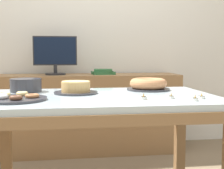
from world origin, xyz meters
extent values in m
cube|color=silver|center=(0.00, 1.51, 1.30)|extent=(8.00, 0.10, 2.60)
cube|color=silver|center=(0.00, 0.00, 0.71)|extent=(1.41, 0.87, 0.04)
cube|color=olive|center=(0.00, -0.41, 0.67)|extent=(1.44, 0.08, 0.06)
cube|color=olive|center=(0.00, 0.41, 0.67)|extent=(1.44, 0.08, 0.06)
cube|color=olive|center=(0.68, 0.00, 0.67)|extent=(0.08, 0.90, 0.06)
cube|color=olive|center=(-0.66, 0.39, 0.34)|extent=(0.07, 0.07, 0.67)
cube|color=olive|center=(0.66, 0.39, 0.34)|extent=(0.07, 0.07, 0.67)
cube|color=olive|center=(0.00, 1.21, 0.39)|extent=(1.80, 0.44, 0.79)
cylinder|color=#262628|center=(-0.33, 1.21, 0.79)|extent=(0.20, 0.20, 0.02)
cylinder|color=#262628|center=(-0.33, 1.21, 0.85)|extent=(0.04, 0.04, 0.09)
cube|color=#262628|center=(-0.33, 1.21, 1.02)|extent=(0.42, 0.02, 0.28)
cube|color=black|center=(-0.33, 1.19, 1.02)|extent=(0.40, 0.00, 0.26)
cube|color=#2D6638|center=(0.14, 1.21, 0.80)|extent=(0.23, 0.19, 0.03)
cube|color=#2D6638|center=(0.14, 1.21, 0.83)|extent=(0.20, 0.18, 0.02)
cylinder|color=#333338|center=(-0.15, 0.12, 0.74)|extent=(0.28, 0.28, 0.01)
cylinder|color=tan|center=(-0.15, 0.12, 0.78)|extent=(0.19, 0.19, 0.06)
cylinder|color=#F4CA7D|center=(-0.15, 0.12, 0.81)|extent=(0.18, 0.18, 0.01)
cylinder|color=#333338|center=(0.36, 0.25, 0.74)|extent=(0.31, 0.31, 0.01)
torus|color=#BC7A4C|center=(0.36, 0.25, 0.78)|extent=(0.26, 0.26, 0.07)
cylinder|color=#333338|center=(-0.50, -0.13, 0.74)|extent=(0.35, 0.35, 0.01)
torus|color=#B27042|center=(-0.40, -0.14, 0.76)|extent=(0.08, 0.08, 0.02)
torus|color=#EAD184|center=(-0.47, -0.05, 0.76)|extent=(0.07, 0.07, 0.02)
torus|color=#EAD184|center=(-0.57, -0.09, 0.76)|extent=(0.08, 0.08, 0.02)
torus|color=white|center=(-0.56, -0.17, 0.76)|extent=(0.08, 0.08, 0.02)
torus|color=brown|center=(-0.48, -0.22, 0.76)|extent=(0.07, 0.07, 0.02)
cylinder|color=#333338|center=(-0.49, 0.26, 0.74)|extent=(0.21, 0.21, 0.01)
cylinder|color=#333338|center=(-0.49, 0.26, 0.75)|extent=(0.21, 0.21, 0.01)
cylinder|color=#333338|center=(-0.49, 0.26, 0.76)|extent=(0.21, 0.21, 0.01)
cylinder|color=#333338|center=(-0.49, 0.26, 0.77)|extent=(0.21, 0.21, 0.01)
cylinder|color=#333338|center=(-0.49, 0.26, 0.78)|extent=(0.21, 0.21, 0.01)
cylinder|color=#333338|center=(-0.49, 0.26, 0.79)|extent=(0.21, 0.21, 0.01)
cylinder|color=#333338|center=(-0.49, 0.26, 0.80)|extent=(0.21, 0.21, 0.01)
cylinder|color=#333338|center=(-0.49, 0.26, 0.81)|extent=(0.21, 0.21, 0.01)
cylinder|color=#333338|center=(-0.49, 0.26, 0.82)|extent=(0.21, 0.21, 0.01)
cylinder|color=silver|center=(0.55, -0.23, 0.74)|extent=(0.04, 0.04, 0.02)
cylinder|color=white|center=(0.55, -0.23, 0.75)|extent=(0.03, 0.03, 0.00)
cone|color=#F9B74C|center=(0.55, -0.23, 0.76)|extent=(0.01, 0.01, 0.02)
cylinder|color=silver|center=(0.48, -0.30, 0.74)|extent=(0.04, 0.04, 0.02)
cylinder|color=white|center=(0.48, -0.30, 0.75)|extent=(0.03, 0.03, 0.00)
cone|color=#F9B74C|center=(0.48, -0.30, 0.76)|extent=(0.01, 0.01, 0.02)
cylinder|color=silver|center=(0.38, -0.20, 0.74)|extent=(0.04, 0.04, 0.02)
cylinder|color=white|center=(0.38, -0.20, 0.75)|extent=(0.03, 0.03, 0.00)
cone|color=#F9B74C|center=(0.38, -0.20, 0.76)|extent=(0.01, 0.01, 0.02)
cylinder|color=silver|center=(0.22, -0.21, 0.74)|extent=(0.04, 0.04, 0.02)
cylinder|color=white|center=(0.22, -0.21, 0.75)|extent=(0.03, 0.03, 0.00)
cone|color=#F9B74C|center=(0.22, -0.21, 0.76)|extent=(0.01, 0.01, 0.02)
camera|label=1|loc=(-0.20, -1.90, 0.99)|focal=50.00mm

